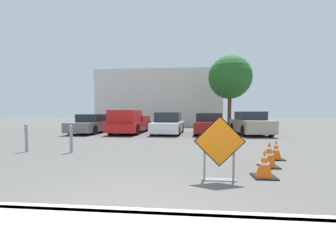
{
  "coord_description": "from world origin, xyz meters",
  "views": [
    {
      "loc": [
        0.88,
        -2.9,
        1.47
      ],
      "look_at": [
        -0.31,
        9.4,
        0.72
      ],
      "focal_mm": 24.0,
      "sensor_mm": 36.0,
      "label": 1
    }
  ],
  "objects": [
    {
      "name": "curb_lip",
      "position": [
        0.0,
        0.0,
        0.07
      ],
      "size": [
        22.91,
        0.2,
        0.14
      ],
      "color": "#ADAAA3",
      "rests_on": "ground_plane"
    },
    {
      "name": "traffic_cone_second",
      "position": [
        3.0,
        3.26,
        0.34
      ],
      "size": [
        0.48,
        0.48,
        0.7
      ],
      "color": "black",
      "rests_on": "ground_plane"
    },
    {
      "name": "traffic_cone_third",
      "position": [
        3.56,
        4.3,
        0.3
      ],
      "size": [
        0.45,
        0.45,
        0.62
      ],
      "color": "black",
      "rests_on": "ground_plane"
    },
    {
      "name": "parked_car_second",
      "position": [
        -0.58,
        12.35,
        0.66
      ],
      "size": [
        2.06,
        4.2,
        1.47
      ],
      "rotation": [
        0.0,
        0.0,
        3.08
      ],
      "color": "white",
      "rests_on": "ground_plane"
    },
    {
      "name": "pickup_truck",
      "position": [
        -3.33,
        12.41,
        0.73
      ],
      "size": [
        2.09,
        5.3,
        1.61
      ],
      "rotation": [
        0.0,
        0.0,
        3.11
      ],
      "color": "red",
      "rests_on": "ground_plane"
    },
    {
      "name": "traffic_cone_nearest",
      "position": [
        2.56,
        2.27,
        0.31
      ],
      "size": [
        0.5,
        0.5,
        0.64
      ],
      "color": "black",
      "rests_on": "ground_plane"
    },
    {
      "name": "parked_car_nearest",
      "position": [
        -6.05,
        12.56,
        0.63
      ],
      "size": [
        1.94,
        4.7,
        1.34
      ],
      "rotation": [
        0.0,
        0.0,
        3.11
      ],
      "color": "slate",
      "rests_on": "ground_plane"
    },
    {
      "name": "parked_car_third",
      "position": [
        2.16,
        12.39,
        0.66
      ],
      "size": [
        2.08,
        4.11,
        1.42
      ],
      "rotation": [
        0.0,
        0.0,
        3.09
      ],
      "color": "maroon",
      "rests_on": "ground_plane"
    },
    {
      "name": "parked_car_fourth",
      "position": [
        4.89,
        12.38,
        0.71
      ],
      "size": [
        2.05,
        4.3,
        1.52
      ],
      "rotation": [
        0.0,
        0.0,
        3.2
      ],
      "color": "#A39984",
      "rests_on": "ground_plane"
    },
    {
      "name": "bollard_nearest",
      "position": [
        -3.42,
        4.85,
        0.53
      ],
      "size": [
        0.12,
        0.12,
        1.01
      ],
      "color": "gray",
      "rests_on": "ground_plane"
    },
    {
      "name": "building_facade_backdrop",
      "position": [
        -2.57,
        23.16,
        3.05
      ],
      "size": [
        13.74,
        5.0,
        6.1
      ],
      "color": "beige",
      "rests_on": "ground_plane"
    },
    {
      "name": "bollard_second",
      "position": [
        -5.16,
        4.85,
        0.55
      ],
      "size": [
        0.12,
        0.12,
        1.05
      ],
      "color": "gray",
      "rests_on": "ground_plane"
    },
    {
      "name": "road_closed_sign",
      "position": [
        1.52,
        1.92,
        0.74
      ],
      "size": [
        1.09,
        0.2,
        1.4
      ],
      "color": "black",
      "rests_on": "ground_plane"
    },
    {
      "name": "street_tree_behind_lot",
      "position": [
        4.31,
        16.99,
        4.46
      ],
      "size": [
        3.68,
        3.68,
        6.32
      ],
      "color": "#513823",
      "rests_on": "ground_plane"
    },
    {
      "name": "ground_plane",
      "position": [
        0.0,
        10.0,
        0.0
      ],
      "size": [
        96.0,
        96.0,
        0.0
      ],
      "primitive_type": "plane",
      "color": "#565451"
    }
  ]
}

